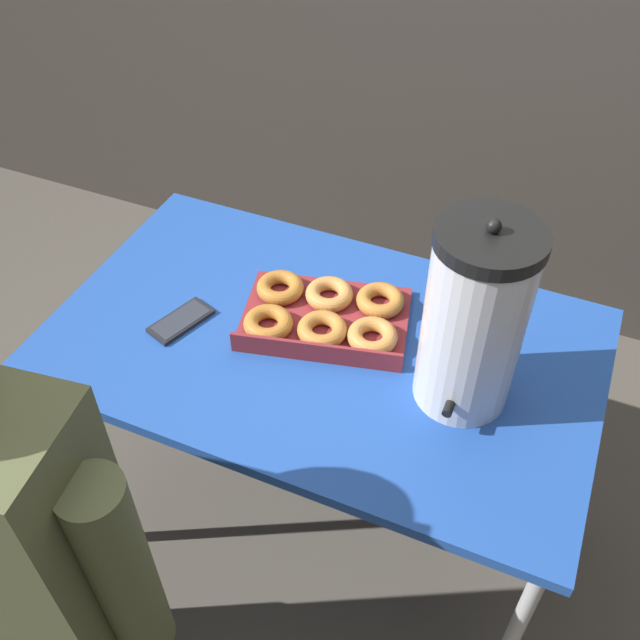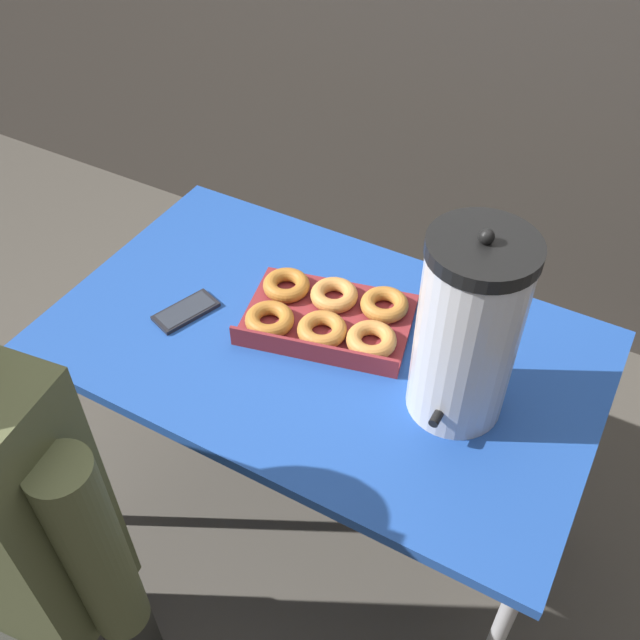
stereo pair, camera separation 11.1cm
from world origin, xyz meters
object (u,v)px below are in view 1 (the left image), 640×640
Objects in this scene: donut_box at (325,315)px; coffee_urn at (474,320)px; cell_phone at (181,321)px; person_seated at (6,572)px.

coffee_urn reaches higher than donut_box.
donut_box is 2.61× the size of cell_phone.
cell_phone is at bearing -175.43° from coffee_urn.
person_seated reaches higher than coffee_urn.
coffee_urn is 2.71× the size of cell_phone.
coffee_urn is at bearing -143.78° from person_seated.
coffee_urn is (0.33, -0.08, 0.18)m from donut_box.
person_seated is at bearing -128.45° from donut_box.
coffee_urn is 0.66m from cell_phone.
coffee_urn is at bearing -26.38° from donut_box.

